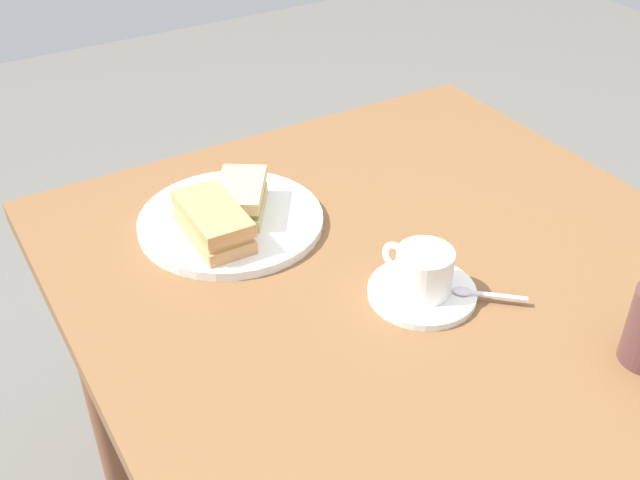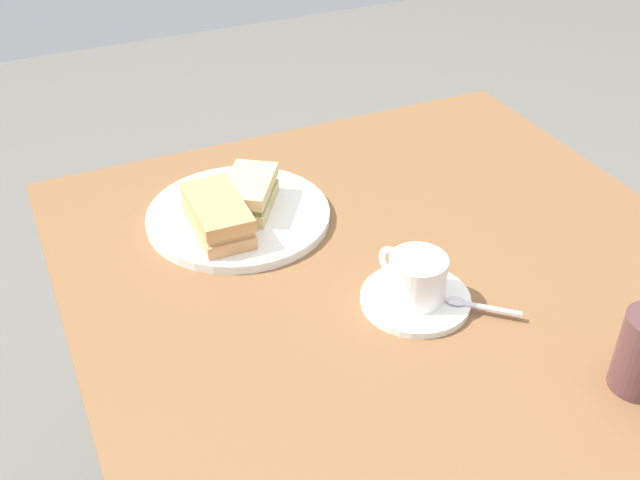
{
  "view_description": "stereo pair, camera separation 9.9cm",
  "coord_description": "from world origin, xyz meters",
  "px_view_note": "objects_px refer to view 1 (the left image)",
  "views": [
    {
      "loc": [
        -0.61,
        0.54,
        1.37
      ],
      "look_at": [
        0.14,
        0.09,
        0.75
      ],
      "focal_mm": 43.11,
      "sensor_mm": 36.0,
      "label": 1
    },
    {
      "loc": [
        -0.66,
        0.45,
        1.37
      ],
      "look_at": [
        0.14,
        0.09,
        0.75
      ],
      "focal_mm": 43.11,
      "sensor_mm": 36.0,
      "label": 2
    }
  ],
  "objects_px": {
    "dining_table": "(426,341)",
    "sandwich_back": "(213,222)",
    "sandwich_plate": "(231,221)",
    "coffee_cup": "(422,268)",
    "spoon": "(477,293)",
    "sandwich_front": "(241,198)",
    "coffee_saucer": "(421,291)"
  },
  "relations": [
    {
      "from": "sandwich_front",
      "to": "spoon",
      "type": "bearing_deg",
      "value": -151.63
    },
    {
      "from": "spoon",
      "to": "dining_table",
      "type": "bearing_deg",
      "value": 40.2
    },
    {
      "from": "sandwich_plate",
      "to": "sandwich_back",
      "type": "bearing_deg",
      "value": 128.43
    },
    {
      "from": "coffee_saucer",
      "to": "spoon",
      "type": "distance_m",
      "value": 0.07
    },
    {
      "from": "sandwich_plate",
      "to": "sandwich_back",
      "type": "height_order",
      "value": "sandwich_back"
    },
    {
      "from": "sandwich_plate",
      "to": "sandwich_front",
      "type": "bearing_deg",
      "value": -77.07
    },
    {
      "from": "dining_table",
      "to": "sandwich_plate",
      "type": "distance_m",
      "value": 0.34
    },
    {
      "from": "sandwich_back",
      "to": "spoon",
      "type": "height_order",
      "value": "sandwich_back"
    },
    {
      "from": "dining_table",
      "to": "sandwich_front",
      "type": "distance_m",
      "value": 0.35
    },
    {
      "from": "sandwich_plate",
      "to": "coffee_cup",
      "type": "distance_m",
      "value": 0.32
    },
    {
      "from": "sandwich_front",
      "to": "sandwich_back",
      "type": "bearing_deg",
      "value": 121.03
    },
    {
      "from": "dining_table",
      "to": "coffee_saucer",
      "type": "relative_size",
      "value": 7.21
    },
    {
      "from": "dining_table",
      "to": "sandwich_back",
      "type": "relative_size",
      "value": 7.32
    },
    {
      "from": "dining_table",
      "to": "spoon",
      "type": "bearing_deg",
      "value": -139.8
    },
    {
      "from": "dining_table",
      "to": "coffee_cup",
      "type": "height_order",
      "value": "coffee_cup"
    },
    {
      "from": "dining_table",
      "to": "spoon",
      "type": "xyz_separation_m",
      "value": [
        -0.05,
        -0.04,
        0.1
      ]
    },
    {
      "from": "sandwich_plate",
      "to": "coffee_saucer",
      "type": "relative_size",
      "value": 1.92
    },
    {
      "from": "sandwich_front",
      "to": "sandwich_plate",
      "type": "bearing_deg",
      "value": 102.93
    },
    {
      "from": "coffee_cup",
      "to": "sandwich_back",
      "type": "bearing_deg",
      "value": 37.44
    },
    {
      "from": "dining_table",
      "to": "spoon",
      "type": "relative_size",
      "value": 12.85
    },
    {
      "from": "sandwich_back",
      "to": "sandwich_plate",
      "type": "bearing_deg",
      "value": -51.57
    },
    {
      "from": "dining_table",
      "to": "coffee_saucer",
      "type": "xyz_separation_m",
      "value": [
        0.0,
        0.02,
        0.1
      ]
    },
    {
      "from": "sandwich_plate",
      "to": "dining_table",
      "type": "bearing_deg",
      "value": -150.05
    },
    {
      "from": "dining_table",
      "to": "sandwich_front",
      "type": "relative_size",
      "value": 7.89
    },
    {
      "from": "sandwich_front",
      "to": "sandwich_back",
      "type": "relative_size",
      "value": 0.93
    },
    {
      "from": "coffee_cup",
      "to": "spoon",
      "type": "distance_m",
      "value": 0.08
    },
    {
      "from": "dining_table",
      "to": "sandwich_front",
      "type": "bearing_deg",
      "value": 26.18
    },
    {
      "from": "sandwich_back",
      "to": "spoon",
      "type": "relative_size",
      "value": 1.76
    },
    {
      "from": "dining_table",
      "to": "sandwich_back",
      "type": "height_order",
      "value": "sandwich_back"
    },
    {
      "from": "coffee_saucer",
      "to": "coffee_cup",
      "type": "xyz_separation_m",
      "value": [
        0.0,
        0.0,
        0.04
      ]
    },
    {
      "from": "sandwich_front",
      "to": "coffee_cup",
      "type": "relative_size",
      "value": 1.3
    },
    {
      "from": "sandwich_plate",
      "to": "coffee_saucer",
      "type": "height_order",
      "value": "sandwich_plate"
    }
  ]
}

